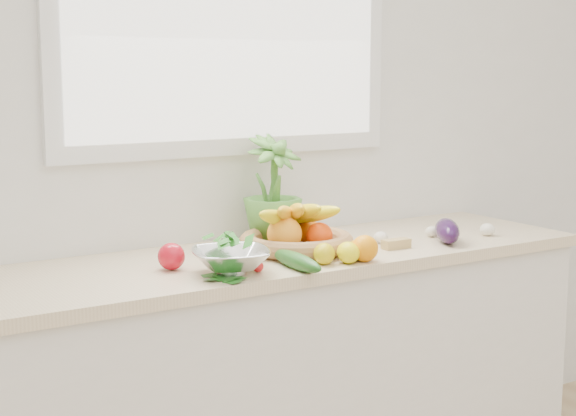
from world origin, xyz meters
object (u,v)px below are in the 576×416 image
apple (171,256)px  fruit_basket (296,235)px  cucumber (297,261)px  colander_with_spinach (231,254)px  potted_herb (273,188)px  eggplant (447,231)px

apple → fruit_basket: 0.46m
apple → cucumber: size_ratio=0.30×
colander_with_spinach → cucumber: bearing=-13.9°
cucumber → potted_herb: (0.14, 0.38, 0.17)m
potted_herb → fruit_basket: bearing=-91.7°
apple → eggplant: 0.99m
potted_herb → colander_with_spinach: (-0.34, -0.33, -0.13)m
cucumber → colander_with_spinach: colander_with_spinach is taller
cucumber → potted_herb: bearing=69.2°
potted_herb → colander_with_spinach: 0.49m
fruit_basket → colander_with_spinach: size_ratio=1.73×
cucumber → apple: bearing=149.4°
eggplant → fruit_basket: (-0.52, 0.16, 0.01)m
apple → potted_herb: potted_herb is taller
apple → cucumber: 0.38m
potted_herb → fruit_basket: (-0.00, -0.15, -0.14)m
fruit_basket → cucumber: bearing=-122.0°
eggplant → cucumber: bearing=-174.6°
potted_herb → apple: bearing=-158.4°
eggplant → colander_with_spinach: 0.86m
apple → fruit_basket: bearing=3.8°
apple → cucumber: (0.32, -0.19, -0.02)m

